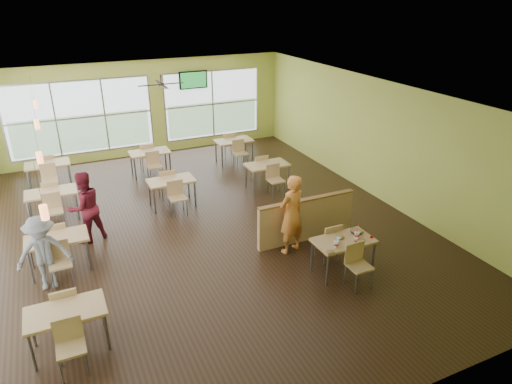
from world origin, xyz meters
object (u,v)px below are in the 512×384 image
main_table (343,245)px  man_plaid (291,214)px  half_wall_divider (306,219)px  food_basket (356,231)px

main_table → man_plaid: 1.31m
main_table → half_wall_divider: size_ratio=0.63×
half_wall_divider → man_plaid: bearing=-152.2°
main_table → food_basket: size_ratio=5.71×
man_plaid → food_basket: bearing=116.1°
main_table → half_wall_divider: bearing=90.0°
food_basket → half_wall_divider: bearing=106.7°
man_plaid → main_table: bearing=98.9°
main_table → food_basket: main_table is taller
main_table → man_plaid: (-0.56, 1.16, 0.27)m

